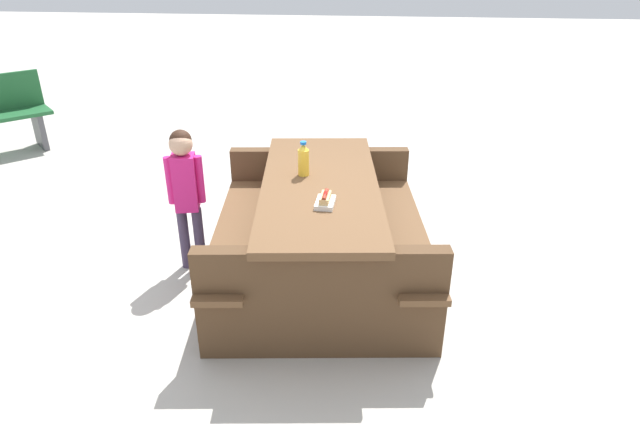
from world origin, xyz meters
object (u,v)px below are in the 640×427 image
object	(u,v)px
hotdog_tray	(325,200)
soda_bottle	(303,160)
picnic_table	(320,224)
child_in_coat	(185,183)

from	to	relation	value
hotdog_tray	soda_bottle	bearing A→B (deg)	-157.57
picnic_table	hotdog_tray	xyz separation A→B (m)	(0.33, 0.06, 0.34)
picnic_table	soda_bottle	xyz separation A→B (m)	(-0.12, -0.12, 0.41)
soda_bottle	child_in_coat	world-z (taller)	child_in_coat
hotdog_tray	child_in_coat	bearing A→B (deg)	-112.67
soda_bottle	child_in_coat	bearing A→B (deg)	-87.75
soda_bottle	hotdog_tray	size ratio (longest dim) A/B	1.28
soda_bottle	picnic_table	bearing A→B (deg)	45.03
child_in_coat	soda_bottle	bearing A→B (deg)	92.25
soda_bottle	child_in_coat	xyz separation A→B (m)	(0.03, -0.82, -0.19)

